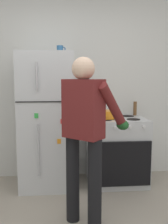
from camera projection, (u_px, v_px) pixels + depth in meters
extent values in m
cube|color=silver|center=(73.00, 82.00, 3.73)|extent=(6.00, 0.10, 2.70)
cube|color=silver|center=(47.00, 120.00, 3.39)|extent=(0.68, 0.68, 1.72)
cube|color=black|center=(45.00, 102.00, 3.01)|extent=(0.67, 0.01, 0.01)
cylinder|color=#B7B7BC|center=(38.00, 150.00, 3.06)|extent=(0.02, 0.02, 0.63)
cylinder|color=#B7B7BC|center=(37.00, 76.00, 2.94)|extent=(0.02, 0.02, 0.32)
cube|color=red|center=(62.00, 121.00, 3.06)|extent=(0.04, 0.01, 0.06)
cube|color=green|center=(36.00, 116.00, 3.02)|extent=(0.04, 0.01, 0.06)
cube|color=orange|center=(59.00, 141.00, 3.08)|extent=(0.04, 0.01, 0.06)
cube|color=silver|center=(116.00, 150.00, 3.52)|extent=(0.76, 0.64, 0.88)
cube|color=black|center=(122.00, 163.00, 3.21)|extent=(0.53, 0.01, 0.32)
cylinder|color=black|center=(105.00, 120.00, 3.31)|extent=(0.17, 0.17, 0.01)
cylinder|color=black|center=(133.00, 119.00, 3.34)|extent=(0.17, 0.17, 0.01)
cylinder|color=black|center=(102.00, 116.00, 3.59)|extent=(0.17, 0.17, 0.01)
cylinder|color=black|center=(128.00, 116.00, 3.62)|extent=(0.17, 0.17, 0.01)
cylinder|color=silver|center=(101.00, 128.00, 3.12)|extent=(0.04, 0.03, 0.04)
cylinder|color=silver|center=(115.00, 127.00, 3.13)|extent=(0.04, 0.03, 0.04)
cylinder|color=silver|center=(130.00, 127.00, 3.15)|extent=(0.04, 0.03, 0.04)
cylinder|color=silver|center=(144.00, 127.00, 3.17)|extent=(0.04, 0.03, 0.04)
cube|color=black|center=(122.00, 164.00, 3.20)|extent=(0.72, 0.03, 0.56)
cylinder|color=black|center=(73.00, 179.00, 2.56)|extent=(0.13, 0.13, 0.86)
cylinder|color=black|center=(95.00, 185.00, 2.41)|extent=(0.13, 0.13, 0.86)
cube|color=maroon|center=(83.00, 109.00, 2.39)|extent=(0.40, 0.39, 0.54)
sphere|color=beige|center=(83.00, 69.00, 2.35)|extent=(0.21, 0.21, 0.21)
sphere|color=#444444|center=(83.00, 73.00, 2.35)|extent=(0.15, 0.15, 0.15)
cylinder|color=maroon|center=(79.00, 104.00, 2.66)|extent=(0.37, 0.40, 0.47)
cylinder|color=maroon|center=(113.00, 106.00, 2.43)|extent=(0.37, 0.40, 0.47)
ellipsoid|color=#1E5123|center=(90.00, 121.00, 2.85)|extent=(0.12, 0.18, 0.10)
ellipsoid|color=#1E5123|center=(123.00, 125.00, 2.61)|extent=(0.12, 0.18, 0.10)
cylinder|color=orange|center=(106.00, 114.00, 3.39)|extent=(0.26, 0.26, 0.10)
cube|color=black|center=(94.00, 112.00, 3.38)|extent=(0.05, 0.03, 0.02)
cube|color=black|center=(118.00, 112.00, 3.40)|extent=(0.05, 0.03, 0.02)
cylinder|color=#2D6093|center=(60.00, 49.00, 3.33)|extent=(0.08, 0.08, 0.10)
torus|color=#2D6093|center=(63.00, 49.00, 3.33)|extent=(0.06, 0.01, 0.06)
cylinder|color=brown|center=(135.00, 108.00, 3.68)|extent=(0.05, 0.05, 0.19)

